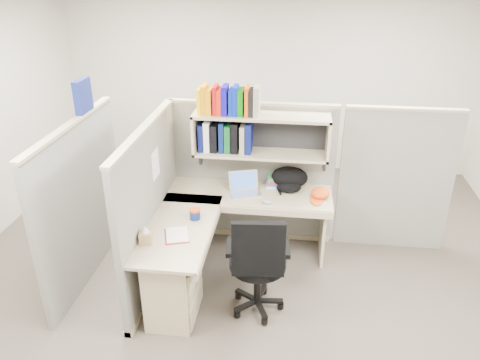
# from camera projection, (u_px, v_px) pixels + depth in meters

# --- Properties ---
(ground) EXTENTS (6.00, 6.00, 0.00)m
(ground) POSITION_uv_depth(u_px,v_px,m) (243.00, 282.00, 4.77)
(ground) COLOR #39332C
(ground) RESTS_ON ground
(room_shell) EXTENTS (6.00, 6.00, 6.00)m
(room_shell) POSITION_uv_depth(u_px,v_px,m) (243.00, 132.00, 4.07)
(room_shell) COLOR #B1AA9F
(room_shell) RESTS_ON ground
(cubicle) EXTENTS (3.79, 1.84, 1.95)m
(cubicle) POSITION_uv_depth(u_px,v_px,m) (213.00, 181.00, 4.83)
(cubicle) COLOR #5F5F5A
(cubicle) RESTS_ON ground
(desk) EXTENTS (1.74, 1.75, 0.73)m
(desk) POSITION_uv_depth(u_px,v_px,m) (196.00, 259.00, 4.37)
(desk) COLOR tan
(desk) RESTS_ON ground
(laptop) EXTENTS (0.39, 0.39, 0.22)m
(laptop) POSITION_uv_depth(u_px,v_px,m) (245.00, 184.00, 4.91)
(laptop) COLOR silver
(laptop) RESTS_ON desk
(backpack) EXTENTS (0.40, 0.31, 0.23)m
(backpack) POSITION_uv_depth(u_px,v_px,m) (289.00, 179.00, 5.00)
(backpack) COLOR black
(backpack) RESTS_ON desk
(orange_cap) EXTENTS (0.26, 0.28, 0.11)m
(orange_cap) POSITION_uv_depth(u_px,v_px,m) (320.00, 193.00, 4.85)
(orange_cap) COLOR #DD4A13
(orange_cap) RESTS_ON desk
(snack_canister) EXTENTS (0.11, 0.11, 0.11)m
(snack_canister) POSITION_uv_depth(u_px,v_px,m) (195.00, 214.00, 4.46)
(snack_canister) COLOR navy
(snack_canister) RESTS_ON desk
(tissue_box) EXTENTS (0.12, 0.12, 0.17)m
(tissue_box) POSITION_uv_depth(u_px,v_px,m) (146.00, 234.00, 4.07)
(tissue_box) COLOR tan
(tissue_box) RESTS_ON desk
(mouse) EXTENTS (0.11, 0.10, 0.04)m
(mouse) POSITION_uv_depth(u_px,v_px,m) (268.00, 202.00, 4.75)
(mouse) COLOR #8594BD
(mouse) RESTS_ON desk
(paper_cup) EXTENTS (0.08, 0.08, 0.09)m
(paper_cup) POSITION_uv_depth(u_px,v_px,m) (252.00, 183.00, 5.08)
(paper_cup) COLOR white
(paper_cup) RESTS_ON desk
(book_stack) EXTENTS (0.18, 0.23, 0.11)m
(book_stack) POSITION_uv_depth(u_px,v_px,m) (274.00, 180.00, 5.13)
(book_stack) COLOR gray
(book_stack) RESTS_ON desk
(loose_paper) EXTENTS (0.27, 0.31, 0.00)m
(loose_paper) POSITION_uv_depth(u_px,v_px,m) (177.00, 235.00, 4.22)
(loose_paper) COLOR white
(loose_paper) RESTS_ON desk
(task_chair) EXTENTS (0.58, 0.54, 1.08)m
(task_chair) POSITION_uv_depth(u_px,v_px,m) (257.00, 279.00, 4.21)
(task_chair) COLOR black
(task_chair) RESTS_ON ground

